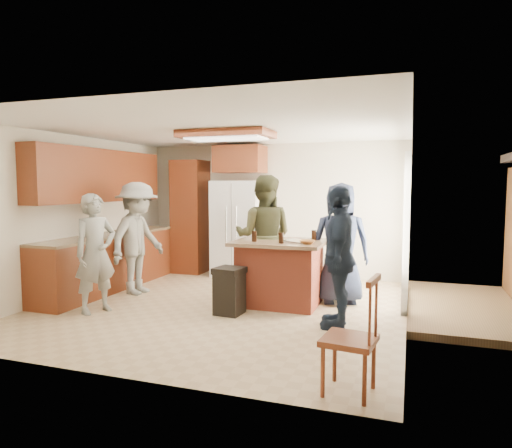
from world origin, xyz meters
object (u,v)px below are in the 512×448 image
(trash_bin, at_px, (229,290))
(kitchen_island, at_px, (280,272))
(person_behind_right, at_px, (340,243))
(person_front_left, at_px, (96,253))
(person_side_right, at_px, (339,257))
(person_behind_left, at_px, (264,237))
(refrigerator, at_px, (239,229))
(person_counter, at_px, (138,238))
(spindle_chair, at_px, (352,340))

(trash_bin, bearing_deg, kitchen_island, 54.02)
(kitchen_island, bearing_deg, person_behind_right, 23.58)
(person_front_left, bearing_deg, trash_bin, -50.44)
(person_side_right, bearing_deg, kitchen_island, -134.24)
(person_behind_left, height_order, person_behind_right, person_behind_left)
(refrigerator, relative_size, trash_bin, 2.86)
(person_counter, relative_size, trash_bin, 2.81)
(person_behind_left, height_order, trash_bin, person_behind_left)
(kitchen_island, bearing_deg, person_side_right, -38.88)
(person_front_left, xyz_separation_m, spindle_chair, (3.58, -1.34, -0.35))
(person_front_left, bearing_deg, person_behind_left, -27.59)
(kitchen_island, bearing_deg, person_behind_left, 136.84)
(person_front_left, distance_m, spindle_chair, 3.84)
(person_behind_right, relative_size, trash_bin, 2.80)
(person_side_right, xyz_separation_m, person_counter, (-3.27, 0.69, 0.03))
(person_front_left, xyz_separation_m, person_counter, (-0.07, 1.11, 0.08))
(person_behind_left, relative_size, person_counter, 1.06)
(person_front_left, relative_size, person_behind_right, 0.92)
(person_counter, bearing_deg, spindle_chair, -118.57)
(person_behind_right, bearing_deg, person_side_right, 82.15)
(person_behind_right, height_order, kitchen_island, person_behind_right)
(person_behind_right, bearing_deg, trash_bin, 23.32)
(person_front_left, bearing_deg, person_behind_right, -39.52)
(kitchen_island, bearing_deg, refrigerator, 126.90)
(trash_bin, distance_m, spindle_chair, 2.60)
(person_behind_left, xyz_separation_m, kitchen_island, (0.35, -0.33, -0.46))
(person_behind_left, distance_m, spindle_chair, 3.36)
(person_counter, distance_m, refrigerator, 2.08)
(person_behind_right, xyz_separation_m, spindle_chair, (0.52, -2.89, -0.43))
(person_counter, distance_m, kitchen_island, 2.35)
(person_behind_left, bearing_deg, person_counter, 4.29)
(person_behind_left, height_order, refrigerator, person_behind_left)
(person_side_right, relative_size, spindle_chair, 1.73)
(kitchen_island, bearing_deg, person_front_left, -152.09)
(person_side_right, xyz_separation_m, spindle_chair, (0.38, -1.77, -0.41))
(trash_bin, bearing_deg, person_counter, 161.37)
(person_front_left, height_order, person_side_right, person_side_right)
(person_front_left, relative_size, refrigerator, 0.90)
(person_side_right, bearing_deg, person_front_left, -87.87)
(person_behind_left, bearing_deg, refrigerator, -63.59)
(person_behind_right, xyz_separation_m, kitchen_island, (-0.81, -0.35, -0.41))
(person_behind_left, distance_m, person_behind_right, 1.16)
(person_side_right, xyz_separation_m, kitchen_island, (-0.96, 0.77, -0.38))
(refrigerator, bearing_deg, person_front_left, -108.13)
(person_behind_left, distance_m, person_counter, 2.01)
(person_counter, height_order, trash_bin, person_counter)
(person_behind_left, relative_size, kitchen_island, 1.47)
(kitchen_island, xyz_separation_m, spindle_chair, (1.33, -2.54, -0.02))
(person_front_left, xyz_separation_m, kitchen_island, (2.25, 1.19, -0.33))
(trash_bin, bearing_deg, person_behind_left, 81.51)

